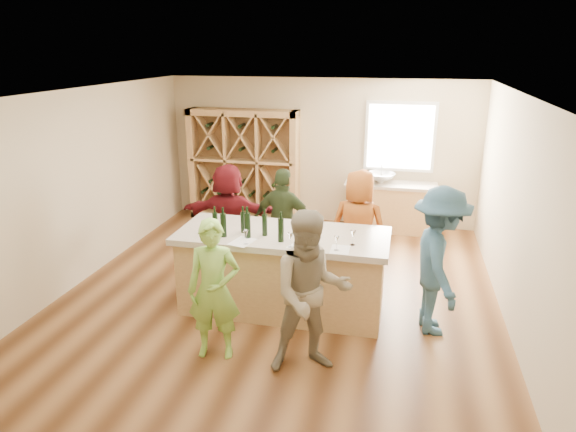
% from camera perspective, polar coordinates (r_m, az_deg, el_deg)
% --- Properties ---
extents(floor, '(6.00, 7.00, 0.10)m').
position_cam_1_polar(floor, '(7.33, -1.12, -9.37)').
color(floor, brown).
rests_on(floor, ground).
extents(ceiling, '(6.00, 7.00, 0.10)m').
position_cam_1_polar(ceiling, '(6.50, -1.29, 13.87)').
color(ceiling, white).
rests_on(ceiling, ground).
extents(wall_back, '(6.00, 0.10, 2.80)m').
position_cam_1_polar(wall_back, '(10.16, 3.67, 7.21)').
color(wall_back, '#C4B18E').
rests_on(wall_back, ground).
extents(wall_front, '(6.00, 0.10, 2.80)m').
position_cam_1_polar(wall_front, '(3.72, -14.92, -14.16)').
color(wall_front, '#C4B18E').
rests_on(wall_front, ground).
extents(wall_left, '(0.10, 7.00, 2.80)m').
position_cam_1_polar(wall_left, '(8.05, -22.80, 2.82)').
color(wall_left, '#C4B18E').
rests_on(wall_left, ground).
extents(wall_right, '(0.10, 7.00, 2.80)m').
position_cam_1_polar(wall_right, '(6.75, 24.80, -0.26)').
color(wall_right, '#C4B18E').
rests_on(wall_right, ground).
extents(window_frame, '(1.30, 0.06, 1.30)m').
position_cam_1_polar(window_frame, '(9.89, 12.34, 8.59)').
color(window_frame, white).
rests_on(window_frame, wall_back).
extents(window_pane, '(1.18, 0.01, 1.18)m').
position_cam_1_polar(window_pane, '(9.86, 12.34, 8.56)').
color(window_pane, white).
rests_on(window_pane, wall_back).
extents(wine_rack, '(2.20, 0.45, 2.20)m').
position_cam_1_polar(wine_rack, '(10.29, -4.93, 5.63)').
color(wine_rack, tan).
rests_on(wine_rack, floor).
extents(back_counter_base, '(1.60, 0.58, 0.86)m').
position_cam_1_polar(back_counter_base, '(9.93, 11.22, 0.86)').
color(back_counter_base, tan).
rests_on(back_counter_base, floor).
extents(back_counter_top, '(1.70, 0.62, 0.06)m').
position_cam_1_polar(back_counter_top, '(9.81, 11.39, 3.42)').
color(back_counter_top, '#BEAF9B').
rests_on(back_counter_top, back_counter_base).
extents(sink, '(0.54, 0.54, 0.19)m').
position_cam_1_polar(sink, '(9.78, 10.26, 4.20)').
color(sink, silver).
rests_on(sink, back_counter_top).
extents(faucet, '(0.02, 0.02, 0.30)m').
position_cam_1_polar(faucet, '(9.94, 10.33, 4.76)').
color(faucet, silver).
rests_on(faucet, back_counter_top).
extents(tasting_counter_base, '(2.60, 1.00, 1.00)m').
position_cam_1_polar(tasting_counter_base, '(6.81, -0.58, -6.47)').
color(tasting_counter_base, tan).
rests_on(tasting_counter_base, floor).
extents(tasting_counter_top, '(2.72, 1.12, 0.08)m').
position_cam_1_polar(tasting_counter_top, '(6.60, -0.60, -2.21)').
color(tasting_counter_top, '#BEAF9B').
rests_on(tasting_counter_top, tasting_counter_base).
extents(wine_bottle_a, '(0.08, 0.08, 0.27)m').
position_cam_1_polar(wine_bottle_a, '(6.61, -8.09, -0.74)').
color(wine_bottle_a, black).
rests_on(wine_bottle_a, tasting_counter_top).
extents(wine_bottle_b, '(0.08, 0.08, 0.31)m').
position_cam_1_polar(wine_bottle_b, '(6.46, -7.19, -1.00)').
color(wine_bottle_b, black).
rests_on(wine_bottle_b, tasting_counter_top).
extents(wine_bottle_c, '(0.08, 0.08, 0.27)m').
position_cam_1_polar(wine_bottle_c, '(6.59, -5.00, -0.71)').
color(wine_bottle_c, black).
rests_on(wine_bottle_c, tasting_counter_top).
extents(wine_bottle_d, '(0.08, 0.08, 0.32)m').
position_cam_1_polar(wine_bottle_d, '(6.39, -4.53, -1.05)').
color(wine_bottle_d, black).
rests_on(wine_bottle_d, tasting_counter_top).
extents(wine_bottle_e, '(0.07, 0.07, 0.28)m').
position_cam_1_polar(wine_bottle_e, '(6.46, -2.61, -1.01)').
color(wine_bottle_e, black).
rests_on(wine_bottle_e, tasting_counter_top).
extents(wine_glass_a, '(0.08, 0.08, 0.18)m').
position_cam_1_polar(wine_glass_a, '(6.20, -4.71, -2.39)').
color(wine_glass_a, white).
rests_on(wine_glass_a, tasting_counter_top).
extents(wine_glass_b, '(0.08, 0.08, 0.18)m').
position_cam_1_polar(wine_glass_b, '(6.09, 0.28, -2.71)').
color(wine_glass_b, white).
rests_on(wine_glass_b, tasting_counter_top).
extents(wine_glass_c, '(0.07, 0.07, 0.17)m').
position_cam_1_polar(wine_glass_c, '(6.03, 5.41, -3.08)').
color(wine_glass_c, white).
rests_on(wine_glass_c, tasting_counter_top).
extents(wine_glass_d, '(0.09, 0.09, 0.19)m').
position_cam_1_polar(wine_glass_d, '(6.32, 2.56, -1.88)').
color(wine_glass_d, white).
rests_on(wine_glass_d, tasting_counter_top).
extents(wine_glass_e, '(0.07, 0.07, 0.18)m').
position_cam_1_polar(wine_glass_e, '(6.21, 7.21, -2.43)').
color(wine_glass_e, white).
rests_on(wine_glass_e, tasting_counter_top).
extents(tasting_menu_a, '(0.32, 0.38, 0.00)m').
position_cam_1_polar(tasting_menu_a, '(6.31, -5.08, -2.86)').
color(tasting_menu_a, white).
rests_on(tasting_menu_a, tasting_counter_top).
extents(tasting_menu_b, '(0.28, 0.32, 0.00)m').
position_cam_1_polar(tasting_menu_b, '(6.17, 1.17, -3.32)').
color(tasting_menu_b, white).
rests_on(tasting_menu_b, tasting_counter_top).
extents(tasting_menu_c, '(0.22, 0.30, 0.00)m').
position_cam_1_polar(tasting_menu_c, '(6.08, 5.81, -3.73)').
color(tasting_menu_c, white).
rests_on(tasting_menu_c, tasting_counter_top).
extents(person_near_left, '(0.66, 0.53, 1.62)m').
position_cam_1_polar(person_near_left, '(5.76, -8.22, -8.13)').
color(person_near_left, '#8CC64C').
rests_on(person_near_left, floor).
extents(person_near_right, '(0.99, 0.76, 1.80)m').
position_cam_1_polar(person_near_right, '(5.44, 2.57, -8.56)').
color(person_near_right, gray).
rests_on(person_near_right, floor).
extents(person_server, '(0.74, 1.26, 1.83)m').
position_cam_1_polar(person_server, '(6.40, 16.41, -4.87)').
color(person_server, '#335972').
rests_on(person_server, floor).
extents(person_far_mid, '(1.03, 0.62, 1.66)m').
position_cam_1_polar(person_far_mid, '(7.73, -0.49, -0.75)').
color(person_far_mid, '#263319').
rests_on(person_far_mid, floor).
extents(person_far_right, '(0.92, 0.69, 1.72)m').
position_cam_1_polar(person_far_right, '(7.48, 7.81, -1.32)').
color(person_far_right, '#994C19').
rests_on(person_far_right, floor).
extents(person_far_left, '(1.59, 0.68, 1.68)m').
position_cam_1_polar(person_far_left, '(8.05, -6.58, -0.02)').
color(person_far_left, '#590F14').
rests_on(person_far_left, floor).
extents(wine_bottle_f, '(0.07, 0.07, 0.30)m').
position_cam_1_polar(wine_bottle_f, '(6.25, -0.79, -1.56)').
color(wine_bottle_f, black).
rests_on(wine_bottle_f, tasting_counter_top).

